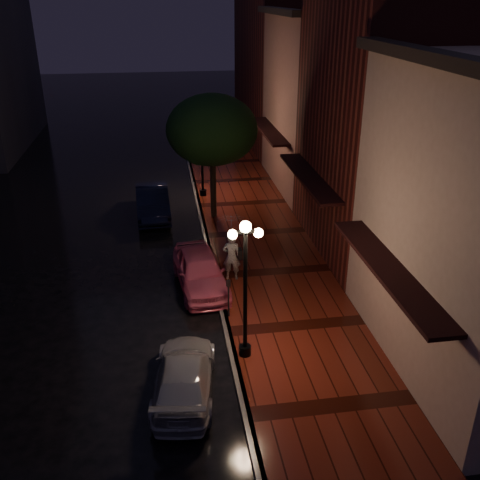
{
  "coord_description": "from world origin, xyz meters",
  "views": [
    {
      "loc": [
        -1.76,
        -17.86,
        9.95
      ],
      "look_at": [
        1.02,
        0.39,
        1.4
      ],
      "focal_mm": 40.0,
      "sensor_mm": 36.0,
      "label": 1
    }
  ],
  "objects_px": {
    "street_tree": "(212,132)",
    "parking_meter": "(228,294)",
    "silver_car": "(184,375)",
    "streetlamp_far": "(202,150)",
    "woman_with_umbrella": "(231,237)",
    "navy_car": "(153,202)",
    "pink_car": "(200,271)",
    "streetlamp_near": "(245,283)"
  },
  "relations": [
    {
      "from": "streetlamp_near",
      "to": "parking_meter",
      "type": "relative_size",
      "value": 3.21
    },
    {
      "from": "streetlamp_far",
      "to": "parking_meter",
      "type": "bearing_deg",
      "value": -90.97
    },
    {
      "from": "navy_car",
      "to": "woman_with_umbrella",
      "type": "xyz_separation_m",
      "value": [
        2.9,
        -7.11,
        1.12
      ]
    },
    {
      "from": "silver_car",
      "to": "parking_meter",
      "type": "bearing_deg",
      "value": -108.61
    },
    {
      "from": "pink_car",
      "to": "streetlamp_near",
      "type": "bearing_deg",
      "value": -83.94
    },
    {
      "from": "streetlamp_near",
      "to": "pink_car",
      "type": "distance_m",
      "value": 4.92
    },
    {
      "from": "street_tree",
      "to": "parking_meter",
      "type": "xyz_separation_m",
      "value": [
        -0.46,
        -8.82,
        -3.28
      ]
    },
    {
      "from": "silver_car",
      "to": "parking_meter",
      "type": "relative_size",
      "value": 2.94
    },
    {
      "from": "streetlamp_near",
      "to": "navy_car",
      "type": "height_order",
      "value": "streetlamp_near"
    },
    {
      "from": "streetlamp_near",
      "to": "woman_with_umbrella",
      "type": "distance_m",
      "value": 4.77
    },
    {
      "from": "streetlamp_far",
      "to": "street_tree",
      "type": "bearing_deg",
      "value": -85.09
    },
    {
      "from": "pink_car",
      "to": "woman_with_umbrella",
      "type": "bearing_deg",
      "value": 6.22
    },
    {
      "from": "street_tree",
      "to": "woman_with_umbrella",
      "type": "xyz_separation_m",
      "value": [
        -0.01,
        -6.29,
        -2.4
      ]
    },
    {
      "from": "street_tree",
      "to": "pink_car",
      "type": "distance_m",
      "value": 7.54
    },
    {
      "from": "streetlamp_near",
      "to": "street_tree",
      "type": "bearing_deg",
      "value": 88.65
    },
    {
      "from": "streetlamp_far",
      "to": "woman_with_umbrella",
      "type": "relative_size",
      "value": 1.68
    },
    {
      "from": "pink_car",
      "to": "woman_with_umbrella",
      "type": "height_order",
      "value": "woman_with_umbrella"
    },
    {
      "from": "silver_car",
      "to": "parking_meter",
      "type": "distance_m",
      "value": 3.8
    },
    {
      "from": "pink_car",
      "to": "silver_car",
      "type": "relative_size",
      "value": 1.05
    },
    {
      "from": "streetlamp_near",
      "to": "silver_car",
      "type": "xyz_separation_m",
      "value": [
        -1.86,
        -1.22,
        -2.03
      ]
    },
    {
      "from": "silver_car",
      "to": "woman_with_umbrella",
      "type": "distance_m",
      "value": 6.42
    },
    {
      "from": "streetlamp_far",
      "to": "street_tree",
      "type": "height_order",
      "value": "street_tree"
    },
    {
      "from": "parking_meter",
      "to": "woman_with_umbrella",
      "type": "bearing_deg",
      "value": 63.34
    },
    {
      "from": "streetlamp_near",
      "to": "silver_car",
      "type": "bearing_deg",
      "value": -146.7
    },
    {
      "from": "woman_with_umbrella",
      "to": "parking_meter",
      "type": "distance_m",
      "value": 2.72
    },
    {
      "from": "navy_car",
      "to": "silver_car",
      "type": "relative_size",
      "value": 1.11
    },
    {
      "from": "streetlamp_far",
      "to": "parking_meter",
      "type": "distance_m",
      "value": 11.94
    },
    {
      "from": "silver_car",
      "to": "parking_meter",
      "type": "height_order",
      "value": "parking_meter"
    },
    {
      "from": "pink_car",
      "to": "woman_with_umbrella",
      "type": "relative_size",
      "value": 1.61
    },
    {
      "from": "streetlamp_far",
      "to": "woman_with_umbrella",
      "type": "xyz_separation_m",
      "value": [
        0.25,
        -9.3,
        -0.75
      ]
    },
    {
      "from": "pink_car",
      "to": "navy_car",
      "type": "relative_size",
      "value": 0.94
    },
    {
      "from": "streetlamp_near",
      "to": "streetlamp_far",
      "type": "height_order",
      "value": "same"
    },
    {
      "from": "silver_car",
      "to": "parking_meter",
      "type": "xyz_separation_m",
      "value": [
        1.66,
        3.4,
        0.39
      ]
    },
    {
      "from": "woman_with_umbrella",
      "to": "parking_meter",
      "type": "height_order",
      "value": "woman_with_umbrella"
    },
    {
      "from": "streetlamp_far",
      "to": "pink_car",
      "type": "height_order",
      "value": "streetlamp_far"
    },
    {
      "from": "navy_car",
      "to": "woman_with_umbrella",
      "type": "bearing_deg",
      "value": -70.25
    },
    {
      "from": "woman_with_umbrella",
      "to": "navy_car",
      "type": "bearing_deg",
      "value": -56.33
    },
    {
      "from": "streetlamp_near",
      "to": "silver_car",
      "type": "height_order",
      "value": "streetlamp_near"
    },
    {
      "from": "parking_meter",
      "to": "street_tree",
      "type": "bearing_deg",
      "value": 70.53
    },
    {
      "from": "navy_car",
      "to": "silver_car",
      "type": "xyz_separation_m",
      "value": [
        0.78,
        -13.04,
        -0.15
      ]
    },
    {
      "from": "streetlamp_far",
      "to": "silver_car",
      "type": "relative_size",
      "value": 1.09
    },
    {
      "from": "street_tree",
      "to": "woman_with_umbrella",
      "type": "relative_size",
      "value": 2.26
    }
  ]
}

